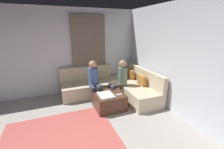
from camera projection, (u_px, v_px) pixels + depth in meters
name	position (u px, v px, depth m)	size (l,w,h in m)	color
wall_back	(201.00, 66.00, 3.12)	(6.00, 0.12, 2.70)	silver
wall_left	(47.00, 53.00, 4.68)	(0.12, 6.00, 2.70)	silver
curtain_panel	(89.00, 54.00, 5.08)	(0.06, 1.10, 2.50)	#726659
sectional_couch	(114.00, 87.00, 4.90)	(2.10, 2.55, 0.87)	#C6B593
ottoman	(109.00, 101.00, 4.12)	(0.76, 0.76, 0.42)	#4C2D1E
folded_blanket	(106.00, 95.00, 3.92)	(0.44, 0.36, 0.04)	white
coffee_mug	(112.00, 88.00, 4.30)	(0.08, 0.08, 0.10)	#334C72
game_remote	(119.00, 94.00, 3.97)	(0.05, 0.15, 0.02)	white
person_on_couch_back	(120.00, 78.00, 4.54)	(0.30, 0.60, 1.20)	brown
person_on_couch_side	(94.00, 80.00, 4.41)	(0.60, 0.30, 1.20)	#2D3347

